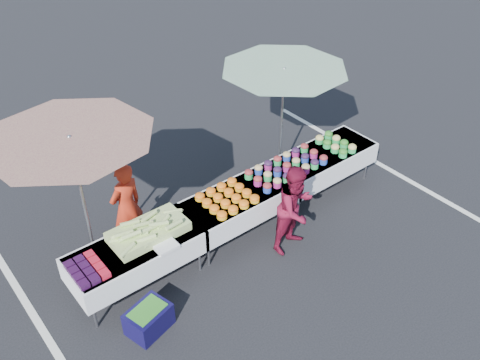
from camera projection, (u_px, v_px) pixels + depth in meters
ground at (240, 231)px, 8.46m from camera, size 80.00×80.00×0.00m
stripe_left at (45, 335)px, 6.85m from camera, size 0.10×5.00×0.00m
stripe_right at (372, 160)px, 10.07m from camera, size 0.10×5.00×0.00m
table_left at (136, 254)px, 7.21m from camera, size 1.86×0.81×0.75m
table_center at (240, 202)px, 8.12m from camera, size 1.86×0.81×0.75m
table_right at (323, 161)px, 9.02m from camera, size 1.86×0.81×0.75m
berry_punnets at (87, 270)px, 6.69m from camera, size 0.40×0.54×0.08m
corn_pile at (148, 231)px, 7.21m from camera, size 1.16×0.57×0.26m
plastic_bags at (166, 246)px, 7.06m from camera, size 0.30×0.25×0.05m
carrot_bowls at (227, 198)px, 7.86m from camera, size 0.75×0.69×0.11m
potato_cups at (287, 166)px, 8.45m from camera, size 1.34×0.58×0.16m
bean_baskets at (336, 144)px, 9.01m from camera, size 0.36×0.68×0.15m
vendor at (127, 207)px, 7.79m from camera, size 0.59×0.45×1.47m
customer at (296, 208)px, 7.79m from camera, size 0.76×0.64×1.42m
umbrella_left at (72, 149)px, 6.68m from camera, size 2.61×2.61×2.22m
umbrella_right at (284, 79)px, 8.52m from camera, size 2.62×2.62×2.12m
storage_bin at (149, 319)px, 6.83m from camera, size 0.64×0.53×0.36m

